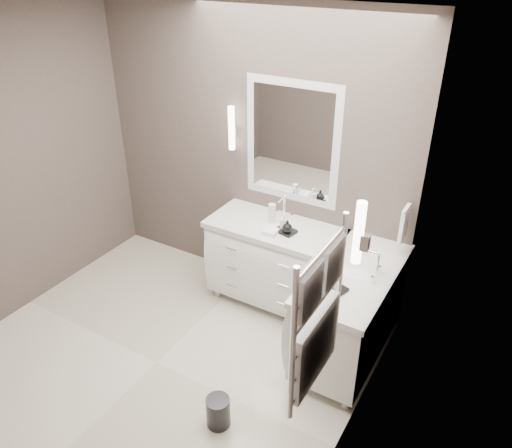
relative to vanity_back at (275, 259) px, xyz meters
The scene contains 19 objects.
floor 1.39m from the vanity_back, 110.17° to the right, with size 3.20×3.00×0.01m, color beige.
ceiling 2.57m from the vanity_back, 110.17° to the right, with size 3.20×3.00×0.01m, color white.
wall_back 1.01m from the vanity_back, 148.11° to the left, with size 3.20×0.01×2.70m, color #4E433F.
wall_right 1.89m from the vanity_back, 46.69° to the right, with size 0.01×3.00×2.70m, color #4E433F.
vanity_back is the anchor object (origin of this frame).
vanity_right 0.93m from the vanity_back, 20.38° to the right, with size 0.59×1.24×0.97m.
mirror_back 1.10m from the vanity_back, 90.00° to the left, with size 0.90×0.02×1.10m.
mirror_right 1.62m from the vanity_back, 20.48° to the right, with size 0.02×0.90×1.10m.
sconce_back 1.27m from the vanity_back, 160.98° to the left, with size 0.06×0.06×0.40m.
sconce_right 1.84m from the vanity_back, 43.07° to the right, with size 0.06×0.06×0.40m.
towel_bar_corner 1.26m from the vanity_back, ahead, with size 0.03×0.22×0.30m.
towel_ladder 2.16m from the vanity_back, 55.90° to the right, with size 0.06×0.58×0.90m.
waste_bin 1.55m from the vanity_back, 76.95° to the right, with size 0.17×0.17×0.24m, color black.
amenity_tray_back 0.40m from the vanity_back, 24.31° to the right, with size 0.17×0.13×0.03m, color black.
amenity_tray_right 1.13m from the vanity_back, 36.78° to the right, with size 0.11×0.15×0.02m, color black.
water_bottle 0.46m from the vanity_back, 160.69° to the left, with size 0.07×0.07×0.19m, color silver.
soap_bottle_a 0.47m from the vanity_back, 21.19° to the right, with size 0.06×0.06×0.13m, color white.
soap_bottle_b 0.48m from the vanity_back, 28.99° to the right, with size 0.09×0.09×0.11m, color black.
soap_bottle_c 1.16m from the vanity_back, 36.78° to the right, with size 0.06×0.06×0.15m, color white.
Camera 1 is at (2.27, -2.22, 3.06)m, focal length 35.00 mm.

